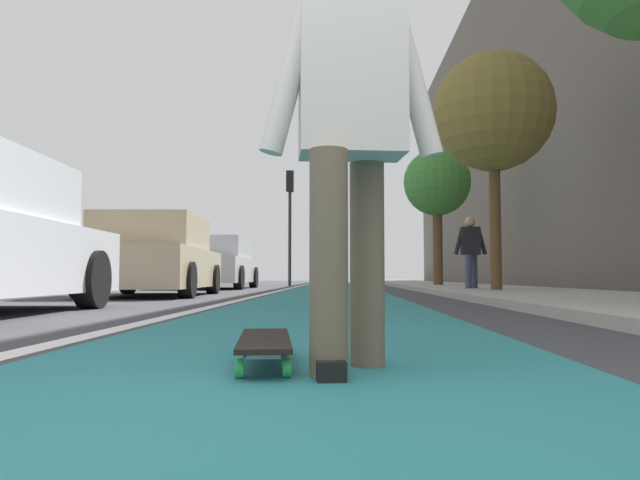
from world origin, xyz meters
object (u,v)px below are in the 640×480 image
Objects in this scene: skater_person at (350,126)px; street_tree_mid at (493,113)px; parked_car_mid at (154,258)px; traffic_light at (290,206)px; parked_car_far at (218,264)px; street_tree_far at (437,184)px; pedestrian_distant at (471,249)px; skateboard at (265,342)px.

street_tree_mid reaches higher than skater_person.
skater_person is at bearing -158.78° from parked_car_mid.
parked_car_far is at bearing 162.75° from traffic_light.
street_tree_mid is (0.81, -6.46, 2.89)m from parked_car_mid.
parked_car_mid is 10.56m from street_tree_far.
traffic_light is at bearing -17.25° from parked_car_far.
parked_car_far is at bearing 54.89° from pedestrian_distant.
street_tree_mid is (9.76, -2.98, 2.64)m from skater_person.
street_tree_far is at bearing -129.96° from traffic_light.
street_tree_mid is at bearing -19.09° from skateboard.
skater_person is 0.37× the size of traffic_light.
pedestrian_distant is at bearing -70.69° from parked_car_mid.
skater_person is 0.99× the size of pedestrian_distant.
street_tree_far reaches higher than parked_car_far.
skateboard is 0.52× the size of skater_person.
skateboard is 0.20× the size of traffic_light.
street_tree_mid reaches higher than skateboard.
parked_car_mid is at bearing 140.93° from street_tree_far.
pedestrian_distant is at bearing 178.06° from street_tree_far.
skater_person is 10.54m from street_tree_mid.
traffic_light is at bearing -7.15° from parked_car_mid.
parked_car_mid is 1.00× the size of traffic_light.
traffic_light is (5.39, -1.67, 2.31)m from parked_car_far.
parked_car_mid is at bearing 172.85° from traffic_light.
pedestrian_distant is at bearing -154.39° from traffic_light.
parked_car_mid is (8.95, 3.48, -0.24)m from skater_person.
skateboard is 0.20× the size of street_tree_far.
parked_car_far is (6.71, 0.16, 0.03)m from parked_car_mid.
skateboard is at bearing 168.77° from street_tree_far.
parked_car_far is 2.77× the size of pedestrian_distant.
skater_person is at bearing 170.00° from street_tree_far.
traffic_light is at bearing 5.32° from skater_person.
street_tree_mid reaches higher than parked_car_mid.
traffic_light is 11.17m from pedestrian_distant.
parked_car_mid reaches higher than skateboard.
skateboard is at bearing 164.11° from pedestrian_distant.
pedestrian_distant reaches higher than parked_car_mid.
skater_person is at bearing 165.97° from pedestrian_distant.
skater_person is 0.37× the size of parked_car_mid.
street_tree_far is at bearing -10.00° from skater_person.
street_tree_mid reaches higher than parked_car_far.
street_tree_mid is at bearing -156.36° from traffic_light.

